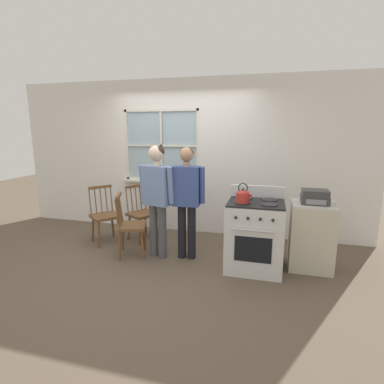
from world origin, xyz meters
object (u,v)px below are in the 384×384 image
at_px(side_counter, 311,236).
at_px(stereo, 315,197).
at_px(potted_plant, 154,177).
at_px(person_elderly_left, 157,190).
at_px(kettle, 243,196).
at_px(chair_by_window, 142,214).
at_px(person_teen_center, 187,193).
at_px(chair_center_cluster, 130,226).
at_px(stove, 255,235).
at_px(chair_near_wall, 105,216).

relative_size(side_counter, stereo, 2.65).
relative_size(potted_plant, side_counter, 0.35).
height_order(person_elderly_left, kettle, person_elderly_left).
distance_m(side_counter, stereo, 0.54).
xyz_separation_m(chair_by_window, person_teen_center, (0.94, -0.54, 0.52)).
xyz_separation_m(chair_center_cluster, stereo, (2.53, 0.21, 0.55)).
height_order(chair_by_window, stereo, stereo).
relative_size(chair_by_window, person_elderly_left, 0.57).
relative_size(chair_center_cluster, stove, 0.86).
bearing_deg(chair_near_wall, chair_center_cluster, -79.96).
height_order(kettle, potted_plant, potted_plant).
height_order(chair_by_window, side_counter, chair_by_window).
relative_size(chair_by_window, potted_plant, 2.95).
distance_m(stove, kettle, 0.59).
xyz_separation_m(person_elderly_left, potted_plant, (-0.52, 1.16, 0.00)).
xyz_separation_m(chair_near_wall, person_teen_center, (1.48, -0.27, 0.52)).
relative_size(person_elderly_left, potted_plant, 5.17).
bearing_deg(chair_by_window, chair_near_wall, 147.73).
relative_size(stove, kettle, 4.39).
distance_m(person_elderly_left, potted_plant, 1.27).
distance_m(person_teen_center, side_counter, 1.77).
xyz_separation_m(potted_plant, stereo, (2.63, -0.99, -0.01)).
distance_m(chair_near_wall, kettle, 2.40).
distance_m(chair_center_cluster, stove, 1.80).
xyz_separation_m(chair_center_cluster, kettle, (1.64, -0.12, 0.58)).
bearing_deg(chair_near_wall, person_teen_center, -60.04).
distance_m(chair_near_wall, person_elderly_left, 1.24).
height_order(chair_near_wall, stove, stove).
bearing_deg(chair_center_cluster, person_elderly_left, -104.86).
relative_size(chair_center_cluster, kettle, 3.76).
bearing_deg(potted_plant, stove, -32.05).
relative_size(chair_center_cluster, potted_plant, 2.95).
height_order(chair_by_window, person_elderly_left, person_elderly_left).
relative_size(chair_near_wall, potted_plant, 2.95).
bearing_deg(stereo, stove, -164.68).
bearing_deg(stereo, potted_plant, 159.35).
relative_size(chair_near_wall, stereo, 2.73).
bearing_deg(stove, chair_near_wall, 171.61).
bearing_deg(kettle, potted_plant, 142.75).
bearing_deg(potted_plant, chair_near_wall, -123.10).
xyz_separation_m(chair_near_wall, kettle, (2.28, -0.49, 0.58)).
xyz_separation_m(chair_center_cluster, person_elderly_left, (0.42, 0.04, 0.56)).
distance_m(person_elderly_left, stove, 1.48).
relative_size(stove, side_counter, 1.20).
bearing_deg(potted_plant, side_counter, -20.25).
height_order(chair_near_wall, person_elderly_left, person_elderly_left).
bearing_deg(chair_by_window, person_teen_center, -88.52).
bearing_deg(chair_near_wall, kettle, -62.03).
relative_size(kettle, potted_plant, 0.79).
bearing_deg(kettle, person_teen_center, 164.22).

